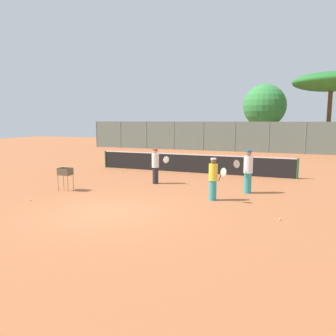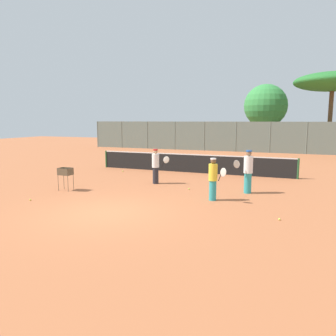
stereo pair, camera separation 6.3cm
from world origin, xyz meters
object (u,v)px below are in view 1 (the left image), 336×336
(player_white_outfit, at_px, (213,179))
(player_red_cap, at_px, (156,166))
(player_yellow_shirt, at_px, (248,171))
(ball_cart, at_px, (65,173))
(tennis_net, at_px, (191,163))
(parked_car, at_px, (284,143))

(player_white_outfit, bearing_deg, player_red_cap, 177.69)
(player_white_outfit, height_order, player_red_cap, player_red_cap)
(player_yellow_shirt, relative_size, ball_cart, 1.82)
(player_red_cap, bearing_deg, tennis_net, 75.55)
(player_yellow_shirt, height_order, ball_cart, player_yellow_shirt)
(tennis_net, xyz_separation_m, player_white_outfit, (2.80, -6.03, 0.27))
(ball_cart, bearing_deg, parked_car, 72.70)
(player_red_cap, relative_size, parked_car, 0.39)
(player_red_cap, distance_m, parked_car, 22.75)
(tennis_net, bearing_deg, player_white_outfit, -65.07)
(player_white_outfit, xyz_separation_m, player_red_cap, (-3.34, 2.22, 0.02))
(tennis_net, height_order, ball_cart, tennis_net)
(ball_cart, bearing_deg, player_yellow_shirt, 18.09)
(player_red_cap, xyz_separation_m, ball_cart, (-2.96, -2.86, -0.11))
(tennis_net, xyz_separation_m, player_yellow_shirt, (3.82, -4.29, 0.37))
(player_yellow_shirt, distance_m, parked_car, 22.70)
(player_yellow_shirt, height_order, parked_car, player_yellow_shirt)
(tennis_net, relative_size, ball_cart, 11.83)
(ball_cart, bearing_deg, player_white_outfit, 5.80)
(parked_car, bearing_deg, player_yellow_shirt, -91.27)
(player_red_cap, bearing_deg, parked_car, 71.17)
(parked_car, bearing_deg, player_white_outfit, -93.56)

